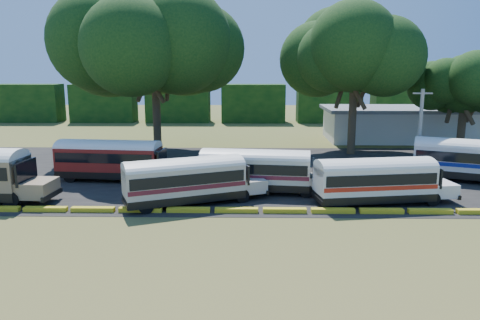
{
  "coord_description": "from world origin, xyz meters",
  "views": [
    {
      "loc": [
        -0.78,
        -26.89,
        9.06
      ],
      "look_at": [
        -1.37,
        6.0,
        2.33
      ],
      "focal_mm": 35.0,
      "sensor_mm": 36.0,
      "label": 1
    }
  ],
  "objects_px": {
    "bus_white_red": "(377,178)",
    "tree_west": "(154,34)",
    "bus_red": "(112,157)",
    "bus_cream_west": "(187,178)"
  },
  "relations": [
    {
      "from": "bus_white_red",
      "to": "tree_west",
      "type": "bearing_deg",
      "value": 127.04
    },
    {
      "from": "bus_red",
      "to": "bus_white_red",
      "type": "relative_size",
      "value": 1.05
    },
    {
      "from": "bus_white_red",
      "to": "bus_red",
      "type": "bearing_deg",
      "value": 153.44
    },
    {
      "from": "bus_red",
      "to": "bus_cream_west",
      "type": "xyz_separation_m",
      "value": [
        6.79,
        -6.38,
        -0.1
      ]
    },
    {
      "from": "bus_cream_west",
      "to": "bus_white_red",
      "type": "relative_size",
      "value": 1.0
    },
    {
      "from": "bus_red",
      "to": "bus_white_red",
      "type": "height_order",
      "value": "bus_red"
    },
    {
      "from": "bus_red",
      "to": "tree_west",
      "type": "height_order",
      "value": "tree_west"
    },
    {
      "from": "bus_cream_west",
      "to": "bus_white_red",
      "type": "bearing_deg",
      "value": -21.66
    },
    {
      "from": "bus_red",
      "to": "bus_cream_west",
      "type": "relative_size",
      "value": 1.04
    },
    {
      "from": "bus_white_red",
      "to": "tree_west",
      "type": "height_order",
      "value": "tree_west"
    }
  ]
}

